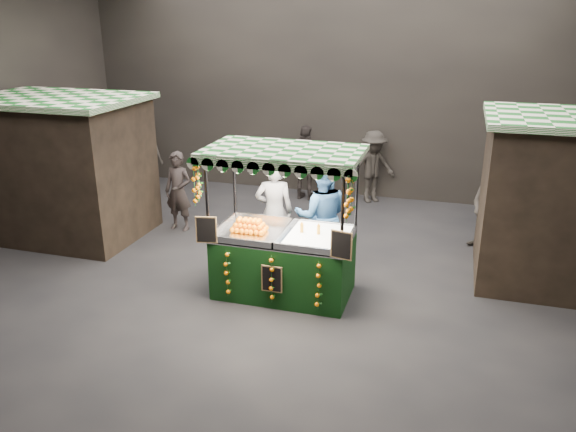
% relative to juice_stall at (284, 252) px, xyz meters
% --- Properties ---
extents(ground, '(12.00, 12.00, 0.00)m').
position_rel_juice_stall_xyz_m(ground, '(-0.25, 0.22, -0.69)').
color(ground, black).
rests_on(ground, ground).
extents(market_hall, '(12.10, 10.10, 5.05)m').
position_rel_juice_stall_xyz_m(market_hall, '(-0.25, 0.22, 2.69)').
color(market_hall, black).
rests_on(market_hall, ground).
extents(neighbour_stall_left, '(3.00, 2.20, 2.60)m').
position_rel_juice_stall_xyz_m(neighbour_stall_left, '(-4.65, 1.22, 0.62)').
color(neighbour_stall_left, black).
rests_on(neighbour_stall_left, ground).
extents(juice_stall, '(2.29, 1.35, 2.22)m').
position_rel_juice_stall_xyz_m(juice_stall, '(0.00, 0.00, 0.00)').
color(juice_stall, black).
rests_on(juice_stall, ground).
extents(vendor_grey, '(0.72, 0.58, 1.74)m').
position_rel_juice_stall_xyz_m(vendor_grey, '(-0.53, 1.17, 0.18)').
color(vendor_grey, gray).
rests_on(vendor_grey, ground).
extents(vendor_blue, '(1.04, 0.90, 1.82)m').
position_rel_juice_stall_xyz_m(vendor_blue, '(0.31, 1.06, 0.22)').
color(vendor_blue, '#2A5386').
rests_on(vendor_blue, ground).
extents(shopper_0, '(0.60, 0.42, 1.54)m').
position_rel_juice_stall_xyz_m(shopper_0, '(-2.74, 2.02, 0.08)').
color(shopper_0, '#2B2423').
rests_on(shopper_0, ground).
extents(shopper_1, '(0.99, 0.94, 1.62)m').
position_rel_juice_stall_xyz_m(shopper_1, '(2.98, 2.60, 0.12)').
color(shopper_1, '#2D2924').
rests_on(shopper_1, ground).
extents(shopper_2, '(1.03, 0.53, 1.69)m').
position_rel_juice_stall_xyz_m(shopper_2, '(-0.89, 4.57, 0.15)').
color(shopper_2, '#282220').
rests_on(shopper_2, ground).
extents(shopper_3, '(1.18, 1.09, 1.60)m').
position_rel_juice_stall_xyz_m(shopper_3, '(0.57, 4.82, 0.11)').
color(shopper_3, '#282421').
rests_on(shopper_3, ground).
extents(shopper_4, '(1.05, 0.80, 1.93)m').
position_rel_juice_stall_xyz_m(shopper_4, '(-4.75, 4.09, 0.28)').
color(shopper_4, '#2E2925').
rests_on(shopper_4, ground).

